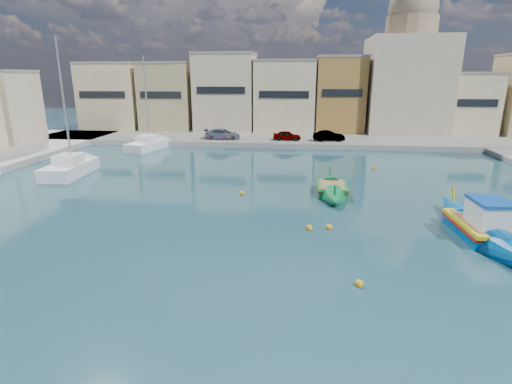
% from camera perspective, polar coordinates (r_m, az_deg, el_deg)
% --- Properties ---
extents(ground, '(160.00, 160.00, 0.00)m').
position_cam_1_polar(ground, '(18.23, 16.59, -10.15)').
color(ground, '#123036').
rests_on(ground, ground).
extents(north_quay, '(80.00, 8.00, 0.60)m').
position_cam_1_polar(north_quay, '(48.79, 10.45, 7.11)').
color(north_quay, gray).
rests_on(north_quay, ground).
extents(north_townhouses, '(83.20, 7.87, 10.19)m').
position_cam_1_polar(north_townhouses, '(56.41, 17.18, 12.69)').
color(north_townhouses, beige).
rests_on(north_townhouses, ground).
extents(church_block, '(10.00, 10.00, 19.10)m').
position_cam_1_polar(church_block, '(57.64, 20.74, 15.85)').
color(church_block, '#C1AE90').
rests_on(church_block, ground).
extents(parked_cars, '(16.43, 1.92, 1.21)m').
position_cam_1_polar(parked_cars, '(47.22, 1.80, 8.16)').
color(parked_cars, '#4C1919').
rests_on(parked_cars, north_quay).
extents(luzzu_turquoise_cabin, '(2.73, 10.21, 3.24)m').
position_cam_1_polar(luzzu_turquoise_cabin, '(23.41, 29.45, -4.62)').
color(luzzu_turquoise_cabin, '#0055A3').
rests_on(luzzu_turquoise_cabin, ground).
extents(luzzu_green, '(2.02, 7.46, 2.35)m').
position_cam_1_polar(luzzu_green, '(28.19, 10.78, 0.27)').
color(luzzu_green, '#0B7439').
rests_on(luzzu_green, ground).
extents(yacht_north, '(3.97, 8.32, 10.71)m').
position_cam_1_polar(yacht_north, '(47.27, -14.04, 6.75)').
color(yacht_north, white).
rests_on(yacht_north, ground).
extents(yacht_midnorth, '(2.97, 8.31, 11.59)m').
position_cam_1_polar(yacht_midnorth, '(37.69, -23.82, 3.54)').
color(yacht_midnorth, white).
rests_on(yacht_midnorth, ground).
extents(mooring_buoys, '(21.83, 21.10, 0.36)m').
position_cam_1_polar(mooring_buoys, '(24.44, 15.83, -3.00)').
color(mooring_buoys, '#EEA719').
rests_on(mooring_buoys, ground).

